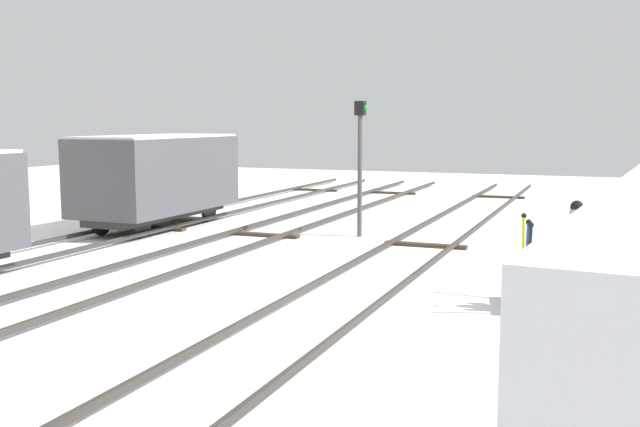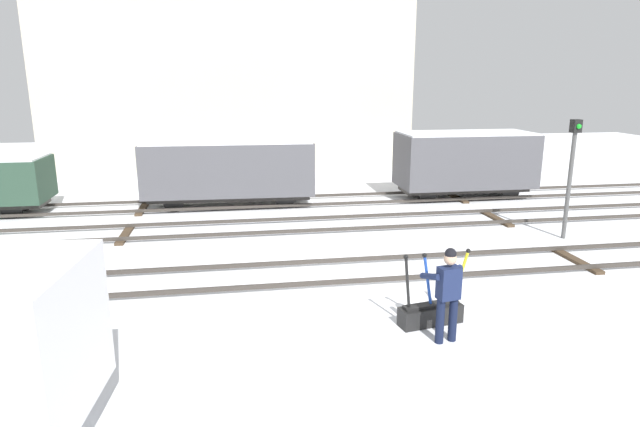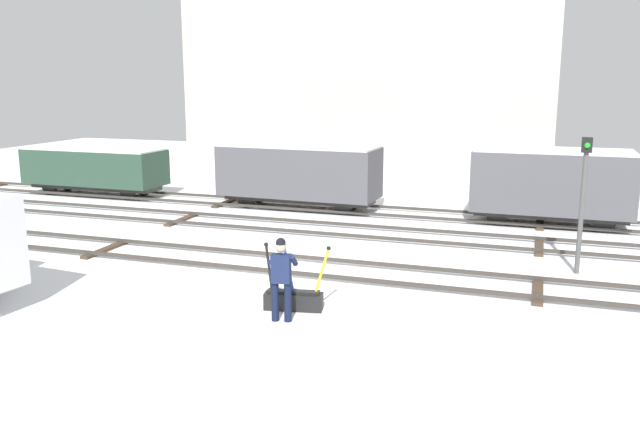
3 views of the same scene
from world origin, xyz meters
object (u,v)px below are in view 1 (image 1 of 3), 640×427
rail_worker (573,249)px  signal_post (360,153)px  switch_lever_frame (525,292)px  freight_car_near_switch (157,175)px

rail_worker → signal_post: signal_post is taller
switch_lever_frame → rail_worker: size_ratio=0.84×
freight_car_near_switch → switch_lever_frame: bearing=-116.3°
signal_post → freight_car_near_switch: 5.69m
switch_lever_frame → rail_worker: (0.01, -0.69, 0.73)m
rail_worker → signal_post: (5.83, 5.42, 1.15)m
switch_lever_frame → signal_post: signal_post is taller
rail_worker → freight_car_near_switch: 12.20m
switch_lever_frame → freight_car_near_switch: freight_car_near_switch is taller
signal_post → freight_car_near_switch: size_ratio=0.67×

